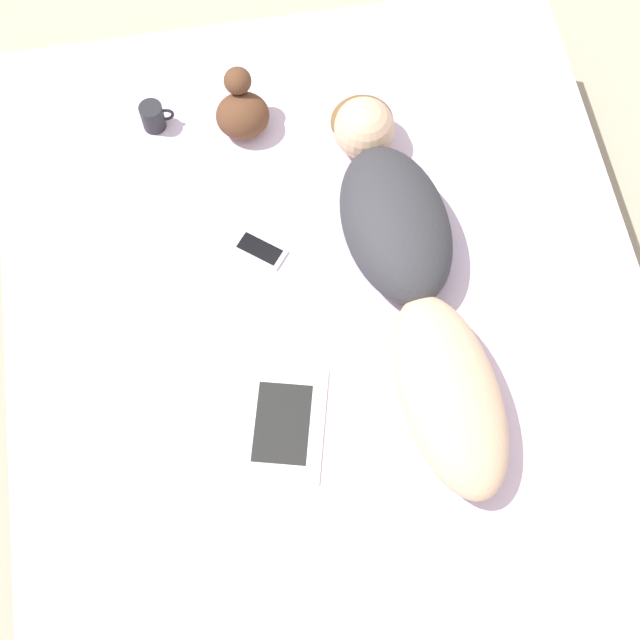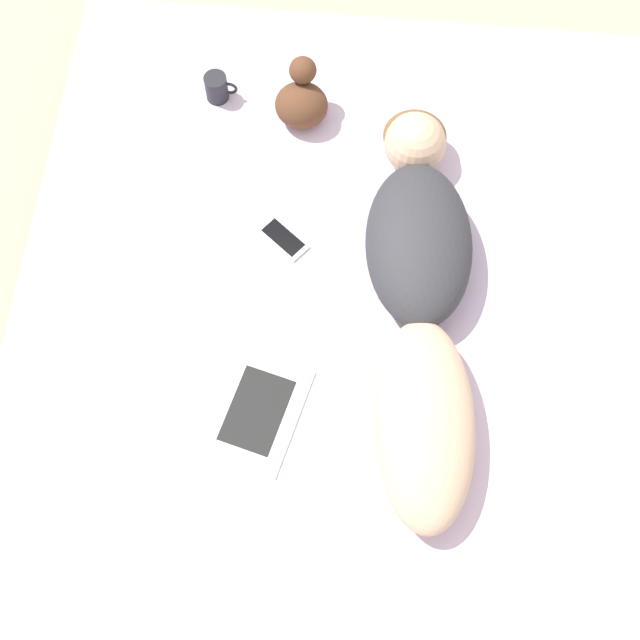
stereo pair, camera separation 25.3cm
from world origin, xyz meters
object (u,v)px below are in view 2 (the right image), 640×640
Objects in this scene: person at (420,295)px; cell_phone at (283,238)px; open_magazine at (220,398)px; coffee_mug at (217,87)px.

cell_phone is at bearing 150.36° from person.
coffee_mug is at bearing 112.38° from open_magazine.
coffee_mug is (-0.68, 0.69, -0.05)m from person.
open_magazine is 5.04× the size of coffee_mug.
open_magazine is 3.15× the size of cell_phone.
cell_phone is (0.26, -0.50, -0.04)m from coffee_mug.
person reaches higher than coffee_mug.
person is 7.76× the size of cell_phone.
person is at bearing -76.33° from cell_phone.
open_magazine is at bearing -153.36° from person.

